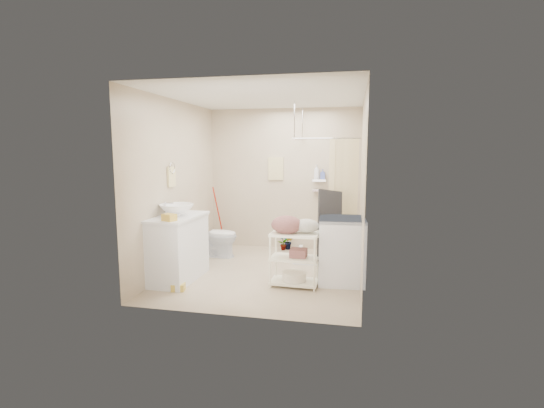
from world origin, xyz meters
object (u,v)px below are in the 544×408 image
(washing_machine, at_px, (342,250))
(laundry_rack, at_px, (294,254))
(vanity, at_px, (177,248))
(toilet, at_px, (216,235))

(washing_machine, bearing_deg, laundry_rack, -158.21)
(washing_machine, relative_size, laundry_rack, 1.03)
(washing_machine, xyz_separation_m, laundry_rack, (-0.62, -0.30, -0.01))
(vanity, bearing_deg, toilet, 86.37)
(vanity, height_order, washing_machine, vanity)
(vanity, distance_m, toilet, 1.29)
(vanity, bearing_deg, washing_machine, 10.98)
(vanity, relative_size, laundry_rack, 1.19)
(vanity, xyz_separation_m, laundry_rack, (1.68, 0.08, -0.02))
(vanity, distance_m, laundry_rack, 1.68)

